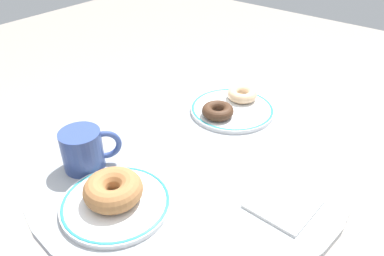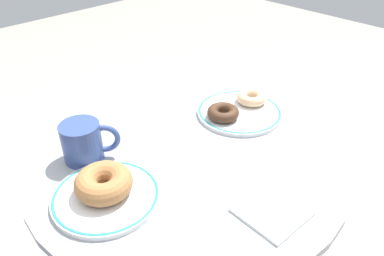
# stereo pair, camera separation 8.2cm
# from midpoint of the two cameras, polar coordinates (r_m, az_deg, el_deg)

# --- Properties ---
(cafe_table) EXTENTS (0.69, 0.69, 0.75)m
(cafe_table) POSITION_cam_midpoint_polar(r_m,az_deg,el_deg) (0.99, 1.72, -14.35)
(cafe_table) COLOR #999EA3
(cafe_table) RESTS_ON ground
(plate_left) EXTENTS (0.20, 0.20, 0.01)m
(plate_left) POSITION_cam_midpoint_polar(r_m,az_deg,el_deg) (0.72, -9.51, -10.36)
(plate_left) COLOR white
(plate_left) RESTS_ON cafe_table
(plate_right) EXTENTS (0.21, 0.21, 0.01)m
(plate_right) POSITION_cam_midpoint_polar(r_m,az_deg,el_deg) (0.97, 9.57, 2.34)
(plate_right) COLOR white
(plate_right) RESTS_ON cafe_table
(donut_cinnamon) EXTENTS (0.15, 0.15, 0.04)m
(donut_cinnamon) POSITION_cam_midpoint_polar(r_m,az_deg,el_deg) (0.71, -9.97, -8.29)
(donut_cinnamon) COLOR #A36B3D
(donut_cinnamon) RESTS_ON plate_left
(donut_glazed) EXTENTS (0.09, 0.09, 0.03)m
(donut_glazed) POSITION_cam_midpoint_polar(r_m,az_deg,el_deg) (1.01, 11.31, 4.50)
(donut_glazed) COLOR #E0B789
(donut_glazed) RESTS_ON plate_right
(donut_chocolate) EXTENTS (0.10, 0.10, 0.03)m
(donut_chocolate) POSITION_cam_midpoint_polar(r_m,az_deg,el_deg) (0.93, 7.26, 2.26)
(donut_chocolate) COLOR #422819
(donut_chocolate) RESTS_ON plate_right
(paper_napkin) EXTENTS (0.12, 0.12, 0.01)m
(paper_napkin) POSITION_cam_midpoint_polar(r_m,az_deg,el_deg) (0.72, 15.30, -12.15)
(paper_napkin) COLOR white
(paper_napkin) RESTS_ON cafe_table
(coffee_mug) EXTENTS (0.11, 0.09, 0.09)m
(coffee_mug) POSITION_cam_midpoint_polar(r_m,az_deg,el_deg) (0.81, -13.26, -2.13)
(coffee_mug) COLOR #334784
(coffee_mug) RESTS_ON cafe_table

